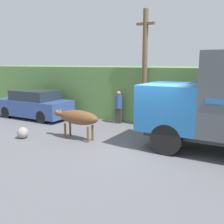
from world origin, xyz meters
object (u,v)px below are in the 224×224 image
object	(u,v)px
pedestrian_on_hill	(119,106)
roadside_rock	(23,133)
brown_cow	(77,118)
utility_pole	(145,67)
parked_suv	(34,105)

from	to	relation	value
pedestrian_on_hill	roadside_rock	size ratio (longest dim) A/B	3.58
brown_cow	utility_pole	bearing A→B (deg)	54.48
brown_cow	parked_suv	world-z (taller)	parked_suv
pedestrian_on_hill	utility_pole	bearing A→B (deg)	179.99
utility_pole	roadside_rock	bearing A→B (deg)	-127.09
pedestrian_on_hill	brown_cow	bearing A→B (deg)	82.01
pedestrian_on_hill	utility_pole	distance (m)	2.40
parked_suv	utility_pole	bearing A→B (deg)	15.14
roadside_rock	utility_pole	bearing A→B (deg)	52.91
parked_suv	pedestrian_on_hill	xyz separation A→B (m)	(4.81, 1.23, 0.15)
utility_pole	roadside_rock	size ratio (longest dim) A/B	11.87
brown_cow	pedestrian_on_hill	world-z (taller)	pedestrian_on_hill
brown_cow	pedestrian_on_hill	xyz separation A→B (m)	(0.06, 3.43, 0.01)
utility_pole	brown_cow	bearing A→B (deg)	-111.39
utility_pole	roadside_rock	distance (m)	6.38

